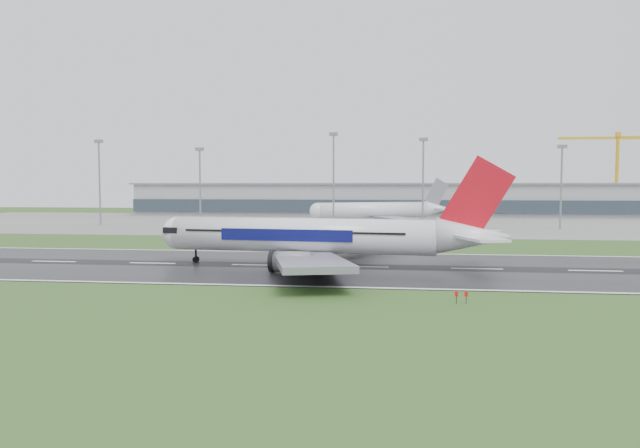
# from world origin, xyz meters

# --- Properties ---
(ground) EXTENTS (520.00, 520.00, 0.00)m
(ground) POSITION_xyz_m (0.00, 0.00, 0.00)
(ground) COLOR #284A1B
(ground) RESTS_ON ground
(runway) EXTENTS (400.00, 45.00, 0.10)m
(runway) POSITION_xyz_m (0.00, 0.00, 0.05)
(runway) COLOR black
(runway) RESTS_ON ground
(apron) EXTENTS (400.00, 130.00, 0.08)m
(apron) POSITION_xyz_m (0.00, 125.00, 0.04)
(apron) COLOR slate
(apron) RESTS_ON ground
(terminal) EXTENTS (240.00, 36.00, 15.00)m
(terminal) POSITION_xyz_m (0.00, 185.00, 7.50)
(terminal) COLOR gray
(terminal) RESTS_ON ground
(main_airliner) EXTENTS (69.98, 67.26, 18.91)m
(main_airliner) POSITION_xyz_m (-6.96, -0.43, 9.55)
(main_airliner) COLOR silver
(main_airliner) RESTS_ON runway
(parked_airliner) EXTENTS (74.24, 72.24, 16.83)m
(parked_airliner) POSITION_xyz_m (-0.59, 119.35, 8.50)
(parked_airliner) COLOR silver
(parked_airliner) RESTS_ON apron
(tower_crane) EXTENTS (41.01, 2.54, 40.77)m
(tower_crane) POSITION_xyz_m (112.97, 200.00, 20.39)
(tower_crane) COLOR gold
(tower_crane) RESTS_ON ground
(floodmast_0) EXTENTS (0.64, 0.64, 30.22)m
(floodmast_0) POSITION_xyz_m (-102.40, 100.00, 15.11)
(floodmast_0) COLOR gray
(floodmast_0) RESTS_ON ground
(floodmast_1) EXTENTS (0.64, 0.64, 27.05)m
(floodmast_1) POSITION_xyz_m (-64.15, 100.00, 13.53)
(floodmast_1) COLOR gray
(floodmast_1) RESTS_ON ground
(floodmast_2) EXTENTS (0.64, 0.64, 31.91)m
(floodmast_2) POSITION_xyz_m (-15.88, 100.00, 15.95)
(floodmast_2) COLOR gray
(floodmast_2) RESTS_ON ground
(floodmast_3) EXTENTS (0.64, 0.64, 29.78)m
(floodmast_3) POSITION_xyz_m (14.99, 100.00, 14.89)
(floodmast_3) COLOR gray
(floodmast_3) RESTS_ON ground
(floodmast_4) EXTENTS (0.64, 0.64, 27.02)m
(floodmast_4) POSITION_xyz_m (60.49, 100.00, 13.51)
(floodmast_4) COLOR gray
(floodmast_4) RESTS_ON ground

